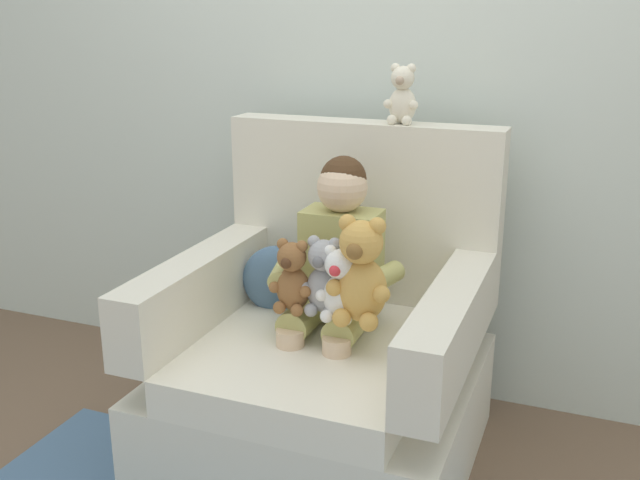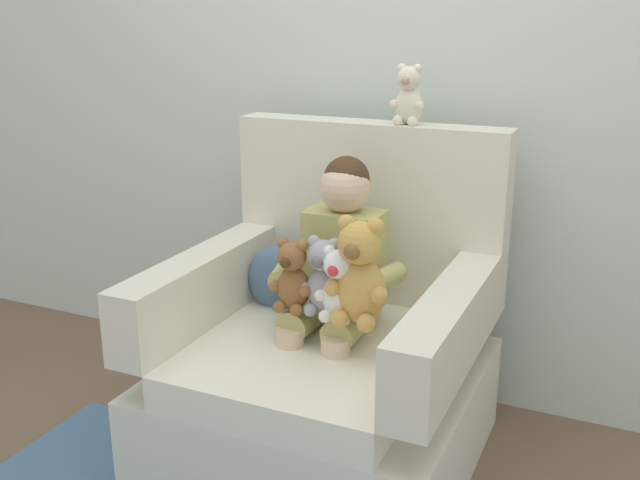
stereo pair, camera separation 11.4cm
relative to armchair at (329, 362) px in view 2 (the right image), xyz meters
The scene contains 10 objects.
ground_plane 0.35m from the armchair, 90.00° to the right, with size 8.00×8.00×0.00m, color brown.
back_wall 1.14m from the armchair, 90.00° to the left, with size 6.00×0.10×2.60m, color silver.
armchair is the anchor object (origin of this frame).
seated_child 0.33m from the armchair, 69.36° to the left, with size 0.45×0.39×0.82m.
plush_brown 0.37m from the armchair, 118.58° to the right, with size 0.14×0.12×0.24m.
plush_white 0.38m from the armchair, 56.51° to the right, with size 0.14×0.12×0.24m.
plush_grey 0.37m from the armchair, 75.36° to the right, with size 0.15×0.12×0.26m.
plush_honey 0.44m from the armchair, 40.65° to the right, with size 0.20×0.17×0.34m.
plush_cream_on_backrest 0.96m from the armchair, 69.32° to the left, with size 0.12×0.10×0.21m.
throw_pillow 0.36m from the armchair, 151.70° to the left, with size 0.26×0.12×0.26m, color slate.
Camera 2 is at (0.92, -2.03, 1.50)m, focal length 40.96 mm.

